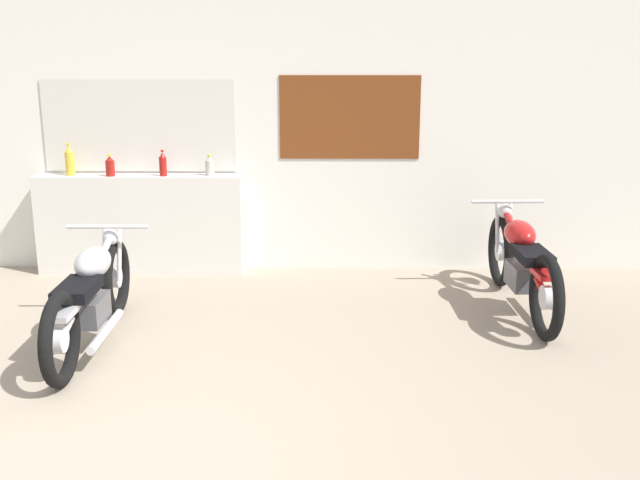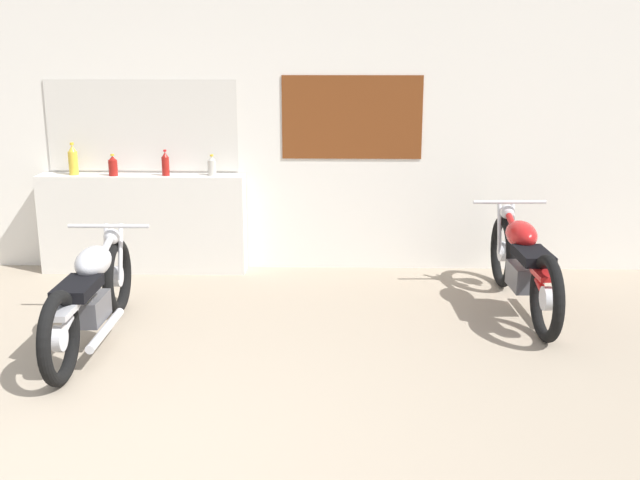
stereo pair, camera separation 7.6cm
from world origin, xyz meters
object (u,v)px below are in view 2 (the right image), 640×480
(bottle_leftmost, at_px, (73,160))
(bottle_center, at_px, (165,164))
(bottle_left_center, at_px, (113,166))
(motorcycle_silver, at_px, (91,294))
(motorcycle_red, at_px, (523,264))
(bottle_right_center, at_px, (212,166))

(bottle_leftmost, bearing_deg, bottle_center, -1.82)
(bottle_left_center, bearing_deg, bottle_center, 1.94)
(bottle_leftmost, height_order, motorcycle_silver, bottle_leftmost)
(bottle_leftmost, bearing_deg, motorcycle_red, -14.67)
(bottle_left_center, xyz_separation_m, motorcycle_red, (3.67, -1.02, -0.64))
(bottle_center, xyz_separation_m, motorcycle_red, (3.17, -1.03, -0.66))
(bottle_center, bearing_deg, motorcycle_silver, -94.99)
(bottle_leftmost, distance_m, motorcycle_red, 4.25)
(bottle_leftmost, bearing_deg, bottle_left_center, -6.56)
(bottle_left_center, height_order, bottle_center, bottle_center)
(bottle_right_center, bearing_deg, bottle_leftmost, -179.88)
(bottle_leftmost, height_order, bottle_center, bottle_leftmost)
(motorcycle_red, bearing_deg, bottle_left_center, 164.49)
(bottle_right_center, distance_m, motorcycle_red, 3.00)
(bottle_center, relative_size, bottle_right_center, 1.24)
(bottle_leftmost, xyz_separation_m, bottle_right_center, (1.33, 0.00, -0.05))
(motorcycle_silver, bearing_deg, bottle_left_center, 100.40)
(bottle_leftmost, height_order, bottle_left_center, bottle_leftmost)
(bottle_right_center, bearing_deg, bottle_center, -175.91)
(bottle_left_center, relative_size, bottle_center, 0.84)
(bottle_left_center, height_order, bottle_right_center, bottle_left_center)
(bottle_left_center, height_order, motorcycle_red, bottle_left_center)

